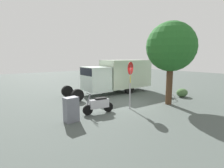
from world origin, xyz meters
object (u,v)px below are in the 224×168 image
object	(u,v)px
box_truck_near	(118,75)
stop_sign	(130,78)
motorcycle	(99,104)
street_tree	(171,47)
utility_cabinet	(71,110)
bike_rack_hoop	(172,100)

from	to	relation	value
box_truck_near	stop_sign	xyz separation A→B (m)	(2.60, 4.34, 0.30)
motorcycle	street_tree	world-z (taller)	street_tree
stop_sign	utility_cabinet	bearing A→B (deg)	-1.64
box_truck_near	motorcycle	world-z (taller)	box_truck_near
motorcycle	street_tree	size ratio (longest dim) A/B	0.33
utility_cabinet	bike_rack_hoop	bearing A→B (deg)	176.49
motorcycle	bike_rack_hoop	xyz separation A→B (m)	(-5.87, 0.73, -0.52)
street_tree	utility_cabinet	world-z (taller)	street_tree
utility_cabinet	motorcycle	bearing A→B (deg)	-171.53
box_truck_near	street_tree	bearing A→B (deg)	93.93
motorcycle	utility_cabinet	size ratio (longest dim) A/B	1.48
motorcycle	stop_sign	size ratio (longest dim) A/B	0.63
bike_rack_hoop	utility_cabinet	bearing A→B (deg)	-3.51
box_truck_near	utility_cabinet	world-z (taller)	box_truck_near
utility_cabinet	bike_rack_hoop	xyz separation A→B (m)	(-7.65, 0.47, -0.61)
utility_cabinet	bike_rack_hoop	world-z (taller)	utility_cabinet
box_truck_near	utility_cabinet	size ratio (longest dim) A/B	6.54
street_tree	motorcycle	bearing A→B (deg)	-13.92
motorcycle	stop_sign	bearing A→B (deg)	179.29
motorcycle	utility_cabinet	xyz separation A→B (m)	(1.78, 0.26, 0.09)
street_tree	bike_rack_hoop	bearing A→B (deg)	-156.90
box_truck_near	street_tree	size ratio (longest dim) A/B	1.48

